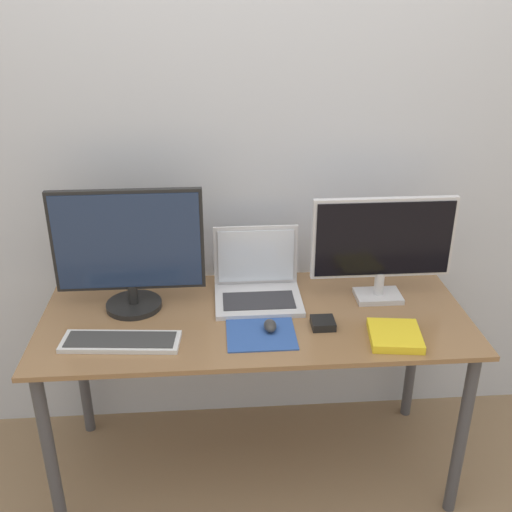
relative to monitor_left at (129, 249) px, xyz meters
The scene contains 10 objects.
wall_back 0.61m from the monitor_left, 34.60° to the left, with size 7.00×0.05×2.50m.
desk 0.55m from the monitor_left, 11.16° to the right, with size 1.52×0.65×0.71m.
monitor_left is the anchor object (origin of this frame).
monitor_right 0.91m from the monitor_left, ahead, with size 0.52×0.12×0.40m.
laptop 0.49m from the monitor_left, ahead, with size 0.32×0.25×0.26m.
keyboard 0.33m from the monitor_left, 94.07° to the right, with size 0.40×0.16×0.02m.
mousepad 0.55m from the monitor_left, 26.45° to the right, with size 0.23×0.21×0.00m.
mouse 0.56m from the monitor_left, 22.90° to the right, with size 0.04×0.07×0.03m.
book 0.96m from the monitor_left, 17.62° to the right, with size 0.19×0.20×0.03m.
power_brick 0.73m from the monitor_left, 15.66° to the right, with size 0.08×0.08×0.03m.
Camera 1 is at (-0.13, -1.53, 1.81)m, focal length 42.00 mm.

